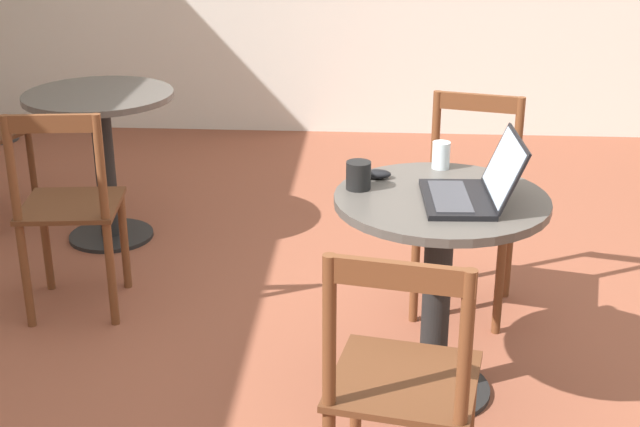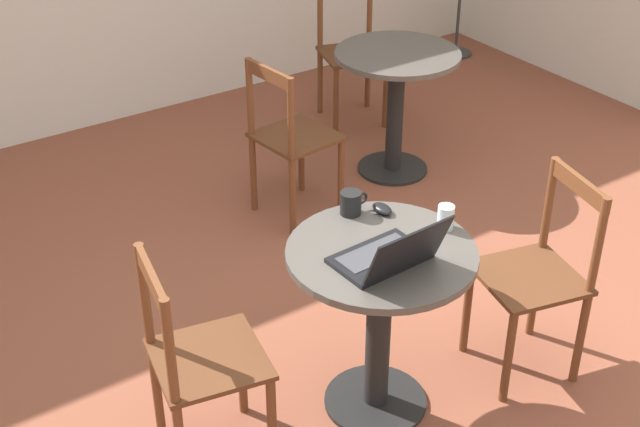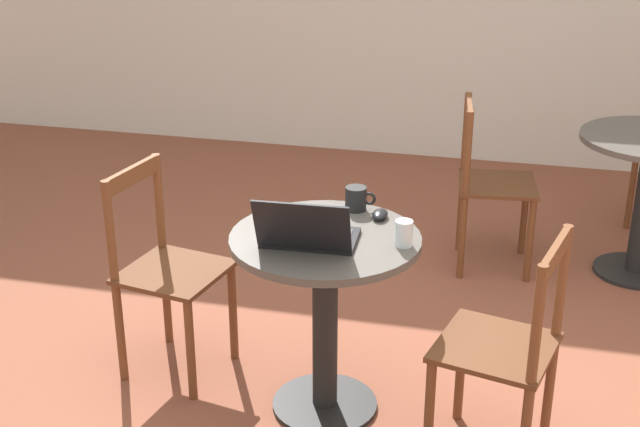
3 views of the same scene
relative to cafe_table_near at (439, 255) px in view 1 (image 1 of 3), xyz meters
The scene contains 10 objects.
ground_plane 0.55m from the cafe_table_near, 18.22° to the right, with size 16.00×16.00×0.00m, color brown.
cafe_table_near is the anchor object (origin of this frame).
cafe_table_mid 2.04m from the cafe_table_near, 49.91° to the left, with size 0.72×0.72×0.76m.
chair_near_right 0.72m from the cafe_table_near, 13.46° to the right, with size 0.47×0.47×0.90m.
chair_near_left 0.73m from the cafe_table_near, 169.14° to the left, with size 0.46×0.46×0.90m.
chair_mid_left 1.57m from the cafe_table_near, 70.19° to the left, with size 0.43×0.43×0.90m.
laptop 0.28m from the cafe_table_near, 114.66° to the right, with size 0.36×0.32×0.22m.
mouse 0.36m from the cafe_table_near, 52.28° to the left, with size 0.06×0.10×0.03m.
mug 0.39m from the cafe_table_near, 77.67° to the left, with size 0.12×0.08×0.10m.
drinking_glass 0.39m from the cafe_table_near, ahead, with size 0.07×0.07×0.10m.
Camera 1 is at (-2.86, 0.25, 1.80)m, focal length 50.00 mm.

